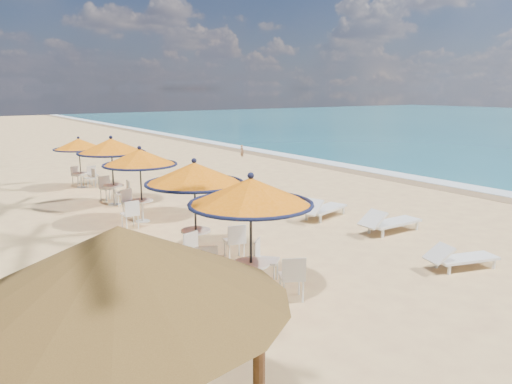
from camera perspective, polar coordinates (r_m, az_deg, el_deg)
ground at (r=13.71m, az=17.98°, el=-6.86°), size 160.00×160.00×0.00m
foam_strip at (r=26.92m, az=13.27°, el=2.36°), size 1.20×140.00×0.04m
wetsand_band at (r=26.26m, az=11.94°, el=2.19°), size 1.40×140.00×0.02m
station_0 at (r=9.96m, az=-0.51°, el=-1.69°), size 2.52×2.52×2.63m
station_1 at (r=12.35m, az=-6.86°, el=1.04°), size 2.47×2.47×2.57m
station_2 at (r=16.29m, az=-13.26°, el=3.11°), size 2.37×2.43×2.47m
station_3 at (r=19.00m, az=-16.17°, el=4.40°), size 2.47×2.47×2.57m
station_4 at (r=22.92m, az=-19.47°, el=4.54°), size 2.14×2.19×2.23m
lounger_near at (r=12.91m, az=22.22°, el=-6.91°), size 1.90×1.07×0.65m
lounger_mid at (r=15.40m, az=14.91°, el=-3.28°), size 2.12×0.71×0.75m
lounger_far at (r=16.66m, az=7.55°, el=-1.86°), size 2.19×1.21×0.75m
palapa at (r=5.58m, az=-15.27°, el=-8.25°), size 3.70×3.70×2.82m
person at (r=31.46m, az=-1.61°, el=4.75°), size 0.24×0.33×0.84m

